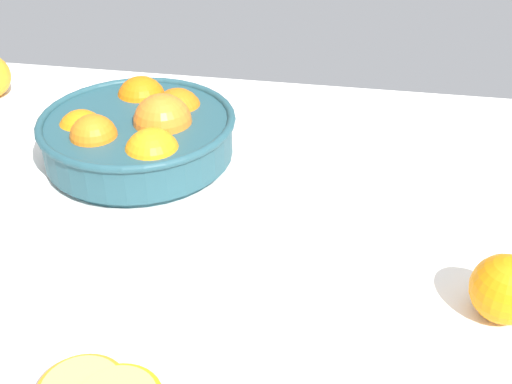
% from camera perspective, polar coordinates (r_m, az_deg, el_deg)
% --- Properties ---
extents(ground_plane, '(1.46, 0.98, 0.03)m').
position_cam_1_polar(ground_plane, '(0.85, -1.48, -4.84)').
color(ground_plane, white).
extents(fruit_bowl, '(0.29, 0.29, 0.11)m').
position_cam_1_polar(fruit_bowl, '(0.99, -10.07, 5.03)').
color(fruit_bowl, '#234C56').
rests_on(fruit_bowl, ground_plane).
extents(loose_orange_0, '(0.08, 0.08, 0.08)m').
position_cam_1_polar(loose_orange_0, '(0.75, 20.85, -7.88)').
color(loose_orange_0, orange).
rests_on(loose_orange_0, ground_plane).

